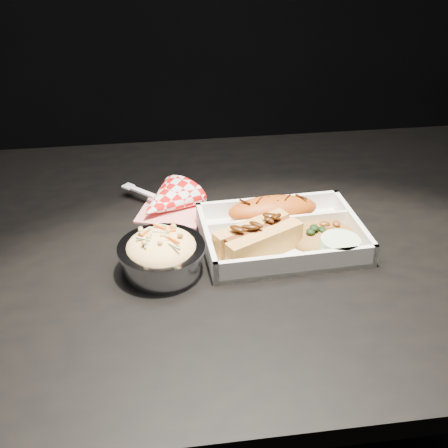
{
  "coord_description": "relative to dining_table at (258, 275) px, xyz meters",
  "views": [
    {
      "loc": [
        -0.17,
        -0.77,
        1.25
      ],
      "look_at": [
        -0.07,
        -0.07,
        0.81
      ],
      "focal_mm": 45.0,
      "sensor_mm": 36.0,
      "label": 1
    }
  ],
  "objects": [
    {
      "name": "food_tray",
      "position": [
        0.03,
        -0.04,
        0.1
      ],
      "size": [
        0.26,
        0.19,
        0.04
      ],
      "rotation": [
        0.0,
        0.0,
        0.05
      ],
      "color": "white",
      "rests_on": "dining_table"
    },
    {
      "name": "cupcake_liner",
      "position": [
        0.1,
        -0.1,
        0.11
      ],
      "size": [
        0.06,
        0.06,
        0.03
      ],
      "primitive_type": "cylinder",
      "color": "beige",
      "rests_on": "food_tray"
    },
    {
      "name": "fried_rice_mound",
      "position": [
        0.09,
        -0.05,
        0.11
      ],
      "size": [
        0.12,
        0.1,
        0.03
      ],
      "primitive_type": "ellipsoid",
      "rotation": [
        0.0,
        0.0,
        0.05
      ],
      "color": "#A46E2F",
      "rests_on": "food_tray"
    },
    {
      "name": "dining_table",
      "position": [
        0.0,
        0.0,
        0.0
      ],
      "size": [
        1.2,
        0.8,
        0.75
      ],
      "color": "black",
      "rests_on": "ground"
    },
    {
      "name": "hotdog",
      "position": [
        -0.02,
        -0.07,
        0.12
      ],
      "size": [
        0.14,
        0.11,
        0.06
      ],
      "rotation": [
        0.0,
        0.0,
        0.47
      ],
      "color": "gold",
      "rests_on": "food_tray"
    },
    {
      "name": "foil_coleslaw_cup",
      "position": [
        -0.17,
        -0.09,
        0.12
      ],
      "size": [
        0.13,
        0.13,
        0.07
      ],
      "color": "silver",
      "rests_on": "dining_table"
    },
    {
      "name": "napkin_fork",
      "position": [
        -0.15,
        0.09,
        0.11
      ],
      "size": [
        0.15,
        0.15,
        0.1
      ],
      "rotation": [
        0.0,
        0.0,
        -0.78
      ],
      "color": "red",
      "rests_on": "dining_table"
    },
    {
      "name": "fried_pastry",
      "position": [
        0.02,
        0.02,
        0.12
      ],
      "size": [
        0.15,
        0.07,
        0.04
      ],
      "primitive_type": "ellipsoid",
      "rotation": [
        0.0,
        0.0,
        0.05
      ],
      "color": "#AF4911",
      "rests_on": "food_tray"
    }
  ]
}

